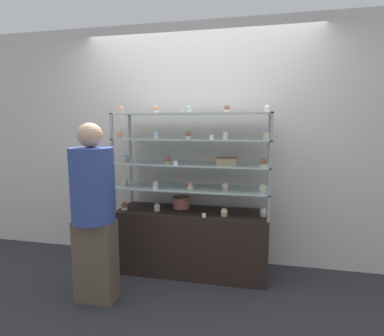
# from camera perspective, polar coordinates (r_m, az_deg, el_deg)

# --- Properties ---
(ground_plane) EXTENTS (20.00, 20.00, 0.00)m
(ground_plane) POSITION_cam_1_polar(r_m,az_deg,el_deg) (3.31, 0.00, -19.07)
(ground_plane) COLOR #2D2D33
(back_wall) EXTENTS (8.00, 0.05, 2.60)m
(back_wall) POSITION_cam_1_polar(r_m,az_deg,el_deg) (3.32, 1.33, 4.42)
(back_wall) COLOR silver
(back_wall) RESTS_ON ground_plane
(display_base) EXTENTS (1.51, 0.45, 0.65)m
(display_base) POSITION_cam_1_polar(r_m,az_deg,el_deg) (3.18, 0.00, -13.81)
(display_base) COLOR black
(display_base) RESTS_ON ground_plane
(display_riser_lower) EXTENTS (1.51, 0.45, 0.24)m
(display_riser_lower) POSITION_cam_1_polar(r_m,az_deg,el_deg) (3.01, 0.00, -3.93)
(display_riser_lower) COLOR #99999E
(display_riser_lower) RESTS_ON display_base
(display_riser_middle) EXTENTS (1.51, 0.45, 0.24)m
(display_riser_middle) POSITION_cam_1_polar(r_m,az_deg,el_deg) (2.97, 0.00, 0.67)
(display_riser_middle) COLOR #99999E
(display_riser_middle) RESTS_ON display_riser_lower
(display_riser_upper) EXTENTS (1.51, 0.45, 0.24)m
(display_riser_upper) POSITION_cam_1_polar(r_m,az_deg,el_deg) (2.95, 0.00, 5.37)
(display_riser_upper) COLOR #99999E
(display_riser_upper) RESTS_ON display_riser_middle
(display_riser_top) EXTENTS (1.51, 0.45, 0.24)m
(display_riser_top) POSITION_cam_1_polar(r_m,az_deg,el_deg) (2.95, 0.00, 10.11)
(display_riser_top) COLOR #99999E
(display_riser_top) RESTS_ON display_riser_upper
(layer_cake_centerpiece) EXTENTS (0.18, 0.18, 0.12)m
(layer_cake_centerpiece) POSITION_cam_1_polar(r_m,az_deg,el_deg) (3.15, -2.07, -6.55)
(layer_cake_centerpiece) COLOR #C66660
(layer_cake_centerpiece) RESTS_ON display_base
(sheet_cake_frosted) EXTENTS (0.19, 0.14, 0.06)m
(sheet_cake_frosted) POSITION_cam_1_polar(r_m,az_deg,el_deg) (2.93, 6.62, 1.41)
(sheet_cake_frosted) COLOR #DBBC84
(sheet_cake_frosted) RESTS_ON display_riser_middle
(cupcake_0) EXTENTS (0.06, 0.06, 0.08)m
(cupcake_0) POSITION_cam_1_polar(r_m,az_deg,el_deg) (3.17, -12.75, -7.10)
(cupcake_0) COLOR white
(cupcake_0) RESTS_ON display_base
(cupcake_1) EXTENTS (0.06, 0.06, 0.08)m
(cupcake_1) POSITION_cam_1_polar(r_m,az_deg,el_deg) (3.08, -6.68, -7.42)
(cupcake_1) COLOR beige
(cupcake_1) RESTS_ON display_base
(cupcake_2) EXTENTS (0.06, 0.06, 0.08)m
(cupcake_2) POSITION_cam_1_polar(r_m,az_deg,el_deg) (2.91, 6.13, -8.35)
(cupcake_2) COLOR #CCB28C
(cupcake_2) RESTS_ON display_base
(cupcake_3) EXTENTS (0.06, 0.06, 0.08)m
(cupcake_3) POSITION_cam_1_polar(r_m,az_deg,el_deg) (2.96, 13.40, -8.22)
(cupcake_3) COLOR #CCB28C
(cupcake_3) RESTS_ON display_base
(price_tag_0) EXTENTS (0.04, 0.00, 0.04)m
(price_tag_0) POSITION_cam_1_polar(r_m,az_deg,el_deg) (2.84, 2.28, -9.01)
(price_tag_0) COLOR white
(price_tag_0) RESTS_ON display_base
(cupcake_4) EXTENTS (0.06, 0.06, 0.07)m
(cupcake_4) POSITION_cam_1_polar(r_m,az_deg,el_deg) (3.19, -12.56, -2.56)
(cupcake_4) COLOR white
(cupcake_4) RESTS_ON display_riser_lower
(cupcake_5) EXTENTS (0.06, 0.06, 0.07)m
(cupcake_5) POSITION_cam_1_polar(r_m,az_deg,el_deg) (2.99, -6.94, -3.13)
(cupcake_5) COLOR beige
(cupcake_5) RESTS_ON display_riser_lower
(cupcake_6) EXTENTS (0.06, 0.06, 0.07)m
(cupcake_6) POSITION_cam_1_polar(r_m,az_deg,el_deg) (2.93, -0.39, -3.31)
(cupcake_6) COLOR white
(cupcake_6) RESTS_ON display_riser_lower
(cupcake_7) EXTENTS (0.06, 0.06, 0.07)m
(cupcake_7) POSITION_cam_1_polar(r_m,az_deg,el_deg) (2.88, 6.35, -3.55)
(cupcake_7) COLOR #CCB28C
(cupcake_7) RESTS_ON display_riser_lower
(cupcake_8) EXTENTS (0.06, 0.06, 0.07)m
(cupcake_8) POSITION_cam_1_polar(r_m,az_deg,el_deg) (2.87, 13.25, -3.78)
(cupcake_8) COLOR white
(cupcake_8) RESTS_ON display_riser_lower
(price_tag_1) EXTENTS (0.04, 0.00, 0.04)m
(price_tag_1) POSITION_cam_1_polar(r_m,az_deg,el_deg) (2.90, -7.07, -3.76)
(price_tag_1) COLOR white
(price_tag_1) RESTS_ON display_riser_lower
(cupcake_9) EXTENTS (0.07, 0.07, 0.08)m
(cupcake_9) POSITION_cam_1_polar(r_m,az_deg,el_deg) (3.15, -12.54, 1.79)
(cupcake_9) COLOR #CCB28C
(cupcake_9) RESTS_ON display_riser_middle
(cupcake_10) EXTENTS (0.07, 0.07, 0.08)m
(cupcake_10) POSITION_cam_1_polar(r_m,az_deg,el_deg) (2.95, -4.68, 1.55)
(cupcake_10) COLOR #CCB28C
(cupcake_10) RESTS_ON display_riser_middle
(cupcake_11) EXTENTS (0.07, 0.07, 0.08)m
(cupcake_11) POSITION_cam_1_polar(r_m,az_deg,el_deg) (2.79, 13.52, 0.96)
(cupcake_11) COLOR beige
(cupcake_11) RESTS_ON display_riser_middle
(price_tag_2) EXTENTS (0.04, 0.00, 0.04)m
(price_tag_2) POSITION_cam_1_polar(r_m,az_deg,el_deg) (2.80, -3.12, 0.92)
(price_tag_2) COLOR white
(price_tag_2) RESTS_ON display_riser_middle
(cupcake_12) EXTENTS (0.06, 0.06, 0.07)m
(cupcake_12) POSITION_cam_1_polar(r_m,az_deg,el_deg) (3.07, -13.60, 6.14)
(cupcake_12) COLOR #CCB28C
(cupcake_12) RESTS_ON display_riser_upper
(cupcake_13) EXTENTS (0.06, 0.06, 0.07)m
(cupcake_13) POSITION_cam_1_polar(r_m,az_deg,el_deg) (2.96, -6.77, 6.24)
(cupcake_13) COLOR white
(cupcake_13) RESTS_ON display_riser_upper
(cupcake_14) EXTENTS (0.06, 0.06, 0.07)m
(cupcake_14) POSITION_cam_1_polar(r_m,az_deg,el_deg) (2.84, -0.72, 6.22)
(cupcake_14) COLOR beige
(cupcake_14) RESTS_ON display_riser_upper
(cupcake_15) EXTENTS (0.06, 0.06, 0.07)m
(cupcake_15) POSITION_cam_1_polar(r_m,az_deg,el_deg) (2.79, 6.39, 6.14)
(cupcake_15) COLOR white
(cupcake_15) RESTS_ON display_riser_upper
(cupcake_16) EXTENTS (0.06, 0.06, 0.07)m
(cupcake_16) POSITION_cam_1_polar(r_m,az_deg,el_deg) (2.82, 13.89, 5.97)
(cupcake_16) COLOR white
(cupcake_16) RESTS_ON display_riser_upper
(price_tag_3) EXTENTS (0.04, 0.00, 0.04)m
(price_tag_3) POSITION_cam_1_polar(r_m,az_deg,el_deg) (2.71, 3.74, 5.86)
(price_tag_3) COLOR white
(price_tag_3) RESTS_ON display_riser_upper
(cupcake_17) EXTENTS (0.05, 0.05, 0.07)m
(cupcake_17) POSITION_cam_1_polar(r_m,az_deg,el_deg) (3.08, -13.37, 10.70)
(cupcake_17) COLOR #CCB28C
(cupcake_17) RESTS_ON display_riser_top
(cupcake_18) EXTENTS (0.05, 0.05, 0.07)m
(cupcake_18) POSITION_cam_1_polar(r_m,az_deg,el_deg) (2.97, -6.84, 10.95)
(cupcake_18) COLOR white
(cupcake_18) RESTS_ON display_riser_top
(cupcake_19) EXTENTS (0.05, 0.05, 0.07)m
(cupcake_19) POSITION_cam_1_polar(r_m,az_deg,el_deg) (2.87, -0.54, 11.11)
(cupcake_19) COLOR beige
(cupcake_19) RESTS_ON display_riser_top
(cupcake_20) EXTENTS (0.05, 0.05, 0.07)m
(cupcake_20) POSITION_cam_1_polar(r_m,az_deg,el_deg) (2.83, 6.64, 11.10)
(cupcake_20) COLOR beige
(cupcake_20) RESTS_ON display_riser_top
(cupcake_21) EXTENTS (0.05, 0.05, 0.07)m
(cupcake_21) POSITION_cam_1_polar(r_m,az_deg,el_deg) (2.84, 14.19, 10.90)
(cupcake_21) COLOR white
(cupcake_21) RESTS_ON display_riser_top
(price_tag_4) EXTENTS (0.04, 0.00, 0.04)m
(price_tag_4) POSITION_cam_1_polar(r_m,az_deg,el_deg) (2.76, -1.97, 10.97)
(price_tag_4) COLOR white
(price_tag_4) RESTS_ON display_riser_top
(customer_figure) EXTENTS (0.36, 0.36, 1.54)m
(customer_figure) POSITION_cam_1_polar(r_m,az_deg,el_deg) (2.66, -18.24, -7.38)
(customer_figure) COLOR brown
(customer_figure) RESTS_ON ground_plane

